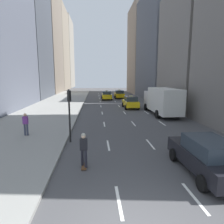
# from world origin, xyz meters

# --- Properties ---
(sidewalk_left) EXTENTS (8.00, 66.00, 0.15)m
(sidewalk_left) POSITION_xyz_m (-7.00, 27.00, 0.07)
(sidewalk_left) COLOR gray
(sidewalk_left) RESTS_ON ground
(lane_markings) EXTENTS (5.72, 56.00, 0.01)m
(lane_markings) POSITION_xyz_m (2.60, 23.00, 0.01)
(lane_markings) COLOR white
(lane_markings) RESTS_ON ground
(building_row_left) EXTENTS (6.00, 96.18, 32.35)m
(building_row_left) POSITION_xyz_m (-14.00, 49.34, 14.27)
(building_row_left) COLOR #4C515B
(building_row_left) RESTS_ON ground
(building_row_right) EXTENTS (6.00, 58.50, 26.32)m
(building_row_right) POSITION_xyz_m (12.00, 29.87, 11.38)
(building_row_right) COLOR slate
(building_row_right) RESTS_ON ground
(taxi_lead) EXTENTS (2.02, 4.40, 1.87)m
(taxi_lead) POSITION_xyz_m (4.00, 23.68, 0.88)
(taxi_lead) COLOR yellow
(taxi_lead) RESTS_ON ground
(taxi_second) EXTENTS (2.02, 4.40, 1.87)m
(taxi_second) POSITION_xyz_m (1.20, 35.25, 0.88)
(taxi_second) COLOR yellow
(taxi_second) RESTS_ON ground
(taxi_third) EXTENTS (2.02, 4.40, 1.87)m
(taxi_third) POSITION_xyz_m (4.00, 37.52, 0.88)
(taxi_third) COLOR yellow
(taxi_third) RESTS_ON ground
(sedan_black_near) EXTENTS (2.02, 4.71, 1.70)m
(sedan_black_near) POSITION_xyz_m (4.00, 3.78, 0.87)
(sedan_black_near) COLOR black
(sedan_black_near) RESTS_ON ground
(box_truck) EXTENTS (2.58, 8.40, 3.15)m
(box_truck) POSITION_xyz_m (6.80, 18.48, 1.71)
(box_truck) COLOR silver
(box_truck) RESTS_ON ground
(skateboarder) EXTENTS (0.36, 0.80, 1.75)m
(skateboarder) POSITION_xyz_m (-1.59, 4.89, 0.96)
(skateboarder) COLOR brown
(skateboarder) RESTS_ON ground
(pedestrian_mid_block) EXTENTS (0.36, 0.22, 1.65)m
(pedestrian_mid_block) POSITION_xyz_m (-6.13, 10.30, 1.07)
(pedestrian_mid_block) COLOR #383D51
(pedestrian_mid_block) RESTS_ON sidewalk_left
(traffic_light_pole) EXTENTS (0.24, 0.42, 3.60)m
(traffic_light_pole) POSITION_xyz_m (-2.75, 9.02, 2.41)
(traffic_light_pole) COLOR black
(traffic_light_pole) RESTS_ON ground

